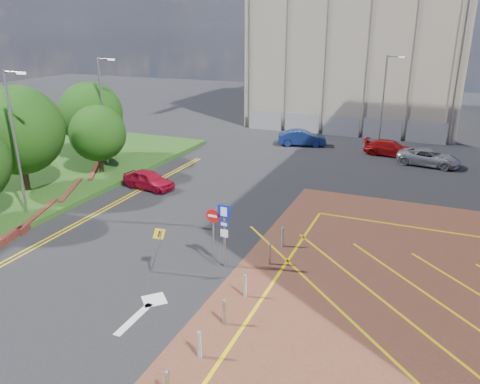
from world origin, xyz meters
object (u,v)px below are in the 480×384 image
Objects in this scene: lamp_left_near at (16,138)px; sign_cluster at (220,227)px; lamp_left_far at (103,108)px; car_red_back at (390,148)px; car_blue_back at (302,138)px; lamp_back at (384,97)px; car_silver_back at (429,157)px; tree_d at (91,114)px; tree_c at (98,133)px; warning_sign at (157,245)px; car_red_left at (149,180)px; tree_b at (18,130)px.

sign_cluster is at bearing -4.56° from lamp_left_near.
car_red_back is (19.81, 12.18, -4.02)m from lamp_left_far.
car_red_back is (17.81, 22.18, -4.02)m from lamp_left_near.
car_blue_back is at bearing 66.31° from lamp_left_near.
lamp_back is 1.70× the size of car_silver_back.
lamp_left_far is at bearing -25.68° from tree_d.
tree_c is 2.65m from lamp_left_far.
lamp_left_near is at bearing -78.69° from lamp_left_far.
sign_cluster is at bearing 167.16° from car_silver_back.
lamp_left_far is at bearing 143.18° from sign_cluster.
lamp_back is 29.51m from warning_sign.
car_blue_back is at bearing 53.07° from tree_c.
car_silver_back is at bearing -117.82° from car_red_back.
lamp_back is 8.17m from car_silver_back.
car_red_left is 16.92m from car_blue_back.
lamp_left_near reaches higher than sign_cluster.
lamp_back is at bearing 36.09° from tree_d.
car_silver_back is (8.18, 21.21, -1.30)m from sign_cluster.
car_silver_back is (24.98, 9.19, -3.22)m from tree_d.
car_red_left is (4.73, -1.02, -2.56)m from tree_c.
lamp_left_far is 25.39m from car_silver_back.
tree_b is 29.72m from car_silver_back.
tree_d is 20.74m from sign_cluster.
car_blue_back is (11.95, 12.68, -3.94)m from lamp_left_far.
warning_sign is at bearing -42.86° from tree_c.
car_blue_back is (9.95, 22.68, -3.94)m from lamp_left_near.
tree_b is at bearing -130.41° from lamp_back.
warning_sign is 25.44m from car_blue_back.
lamp_back is 2.14× the size of car_red_left.
sign_cluster is 12.16m from car_red_left.
car_blue_back is 7.87m from car_red_back.
tree_b reaches higher than sign_cluster.
tree_c is 23.75m from car_red_back.
lamp_back reaches higher than car_silver_back.
tree_c is at bearing -65.29° from lamp_left_far.
tree_b is 30.21m from lamp_back.
tree_c is 1.11× the size of car_red_back.
car_red_left is 20.77m from car_red_back.
tree_b is at bearing 129.33° from car_red_left.
tree_b is at bearing -82.87° from tree_d.
car_red_back is (20.89, 19.18, -3.60)m from tree_b.
sign_cluster is 0.74× the size of car_blue_back.
car_red_back is at bearing -110.09° from car_blue_back.
tree_c is 5.47m from car_red_left.
lamp_left_far is 17.87m from car_blue_back.
sign_cluster is (12.72, -1.02, -2.71)m from lamp_left_near.
car_red_back is at bearing 31.58° from lamp_left_far.
lamp_back is 23.26m from car_red_left.
tree_d is at bearing 154.32° from lamp_left_far.
car_blue_back is 11.23m from car_silver_back.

